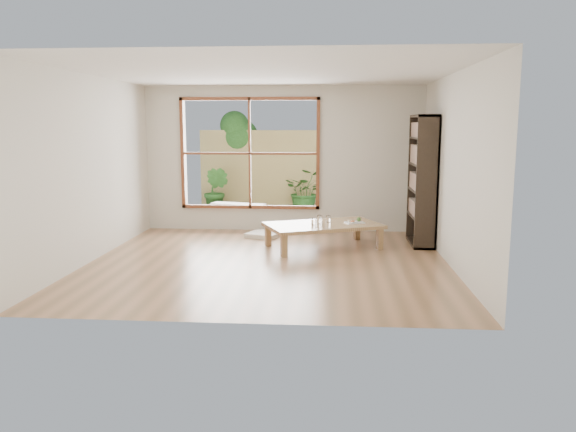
# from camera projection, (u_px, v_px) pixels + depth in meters

# --- Properties ---
(ground) EXTENTS (5.00, 5.00, 0.00)m
(ground) POSITION_uv_depth(u_px,v_px,m) (269.00, 262.00, 7.90)
(ground) COLOR #AC7B56
(ground) RESTS_ON ground
(low_table) EXTENTS (1.98, 1.58, 0.38)m
(low_table) POSITION_uv_depth(u_px,v_px,m) (323.00, 227.00, 8.78)
(low_table) COLOR tan
(low_table) RESTS_ON ground
(floor_cushion) EXTENTS (0.66, 0.66, 0.08)m
(floor_cushion) POSITION_uv_depth(u_px,v_px,m) (264.00, 234.00, 9.69)
(floor_cushion) COLOR silver
(floor_cushion) RESTS_ON ground
(bookshelf) EXTENTS (0.33, 0.93, 2.06)m
(bookshelf) POSITION_uv_depth(u_px,v_px,m) (422.00, 181.00, 8.92)
(bookshelf) COLOR black
(bookshelf) RESTS_ON ground
(glass_tall) EXTENTS (0.08, 0.08, 0.15)m
(glass_tall) POSITION_uv_depth(u_px,v_px,m) (320.00, 220.00, 8.66)
(glass_tall) COLOR silver
(glass_tall) RESTS_ON low_table
(glass_mid) EXTENTS (0.07, 0.07, 0.11)m
(glass_mid) POSITION_uv_depth(u_px,v_px,m) (328.00, 219.00, 8.91)
(glass_mid) COLOR silver
(glass_mid) RESTS_ON low_table
(glass_short) EXTENTS (0.06, 0.06, 0.08)m
(glass_short) POSITION_uv_depth(u_px,v_px,m) (319.00, 221.00, 8.82)
(glass_short) COLOR silver
(glass_short) RESTS_ON low_table
(glass_small) EXTENTS (0.07, 0.07, 0.09)m
(glass_small) POSITION_uv_depth(u_px,v_px,m) (313.00, 222.00, 8.68)
(glass_small) COLOR silver
(glass_small) RESTS_ON low_table
(food_tray) EXTENTS (0.33, 0.28, 0.09)m
(food_tray) POSITION_uv_depth(u_px,v_px,m) (355.00, 222.00, 8.84)
(food_tray) COLOR white
(food_tray) RESTS_ON low_table
(deck) EXTENTS (2.80, 2.00, 0.05)m
(deck) POSITION_uv_depth(u_px,v_px,m) (258.00, 220.00, 11.45)
(deck) COLOR #3D332C
(deck) RESTS_ON ground
(garden_bench) EXTENTS (1.13, 0.59, 0.34)m
(garden_bench) POSITION_uv_depth(u_px,v_px,m) (238.00, 206.00, 11.14)
(garden_bench) COLOR black
(garden_bench) RESTS_ON deck
(bamboo_fence) EXTENTS (2.80, 0.06, 1.80)m
(bamboo_fence) POSITION_uv_depth(u_px,v_px,m) (264.00, 172.00, 12.29)
(bamboo_fence) COLOR tan
(bamboo_fence) RESTS_ON ground
(shrub_right) EXTENTS (0.91, 0.80, 0.96)m
(shrub_right) POSITION_uv_depth(u_px,v_px,m) (306.00, 191.00, 12.10)
(shrub_right) COLOR #2C6726
(shrub_right) RESTS_ON deck
(shrub_left) EXTENTS (0.69, 0.64, 1.00)m
(shrub_left) POSITION_uv_depth(u_px,v_px,m) (216.00, 191.00, 11.94)
(shrub_left) COLOR #2C6726
(shrub_left) RESTS_ON deck
(garden_tree) EXTENTS (1.04, 0.85, 2.22)m
(garden_tree) POSITION_uv_depth(u_px,v_px,m) (235.00, 138.00, 12.52)
(garden_tree) COLOR #4C3D2D
(garden_tree) RESTS_ON ground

